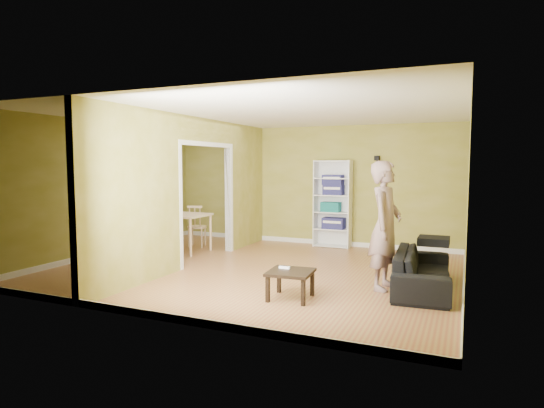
{
  "coord_description": "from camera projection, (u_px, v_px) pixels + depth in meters",
  "views": [
    {
      "loc": [
        3.24,
        -6.86,
        1.77
      ],
      "look_at": [
        0.2,
        0.2,
        1.1
      ],
      "focal_mm": 30.0,
      "sensor_mm": 36.0,
      "label": 1
    }
  ],
  "objects": [
    {
      "name": "room_shell",
      "position": [
        256.0,
        193.0,
        7.59
      ],
      "size": [
        6.5,
        6.5,
        6.5
      ],
      "color": "olive",
      "rests_on": "ground"
    },
    {
      "name": "partition",
      "position": [
        195.0,
        191.0,
        8.06
      ],
      "size": [
        0.22,
        5.5,
        2.6
      ],
      "primitive_type": null,
      "color": "#A49D4F",
      "rests_on": "ground"
    },
    {
      "name": "wall_speaker",
      "position": [
        377.0,
        158.0,
        9.41
      ],
      "size": [
        0.1,
        0.1,
        0.1
      ],
      "primitive_type": "cube",
      "color": "black",
      "rests_on": "room_shell"
    },
    {
      "name": "sofa",
      "position": [
        423.0,
        264.0,
        6.43
      ],
      "size": [
        1.94,
        0.92,
        0.72
      ],
      "primitive_type": "imported",
      "rotation": [
        0.0,
        0.0,
        1.63
      ],
      "color": "black",
      "rests_on": "ground"
    },
    {
      "name": "person",
      "position": [
        386.0,
        214.0,
        6.39
      ],
      "size": [
        0.84,
        0.69,
        2.14
      ],
      "primitive_type": "imported",
      "rotation": [
        0.0,
        0.0,
        1.45
      ],
      "color": "slate",
      "rests_on": "ground"
    },
    {
      "name": "bookshelf",
      "position": [
        333.0,
        204.0,
        9.77
      ],
      "size": [
        0.78,
        0.34,
        1.86
      ],
      "color": "white",
      "rests_on": "ground"
    },
    {
      "name": "paper_box_navy_a",
      "position": [
        334.0,
        223.0,
        9.75
      ],
      "size": [
        0.46,
        0.3,
        0.24
      ],
      "primitive_type": "cube",
      "color": "navy",
      "rests_on": "bookshelf"
    },
    {
      "name": "paper_box_teal",
      "position": [
        331.0,
        207.0,
        9.75
      ],
      "size": [
        0.4,
        0.26,
        0.2
      ],
      "primitive_type": "cube",
      "color": "#216967",
      "rests_on": "bookshelf"
    },
    {
      "name": "paper_box_navy_b",
      "position": [
        334.0,
        190.0,
        9.69
      ],
      "size": [
        0.42,
        0.27,
        0.21
      ],
      "primitive_type": "cube",
      "color": "#111855",
      "rests_on": "bookshelf"
    },
    {
      "name": "paper_box_navy_c",
      "position": [
        333.0,
        180.0,
        9.68
      ],
      "size": [
        0.42,
        0.27,
        0.22
      ],
      "primitive_type": "cube",
      "color": "navy",
      "rests_on": "bookshelf"
    },
    {
      "name": "coffee_table",
      "position": [
        291.0,
        275.0,
        5.97
      ],
      "size": [
        0.57,
        0.57,
        0.38
      ],
      "rotation": [
        0.0,
        0.0,
        0.08
      ],
      "color": "black",
      "rests_on": "ground"
    },
    {
      "name": "game_controller",
      "position": [
        284.0,
        267.0,
        6.09
      ],
      "size": [
        0.15,
        0.04,
        0.03
      ],
      "primitive_type": "cube",
      "color": "white",
      "rests_on": "coffee_table"
    },
    {
      "name": "dining_table",
      "position": [
        177.0,
        217.0,
        9.23
      ],
      "size": [
        1.24,
        0.82,
        0.77
      ],
      "rotation": [
        0.0,
        0.0,
        -0.02
      ],
      "color": "tan",
      "rests_on": "ground"
    },
    {
      "name": "chair_left",
      "position": [
        149.0,
        224.0,
        9.56
      ],
      "size": [
        0.63,
        0.63,
        1.04
      ],
      "primitive_type": null,
      "rotation": [
        0.0,
        0.0,
        -1.15
      ],
      "color": "#D8BD76",
      "rests_on": "ground"
    },
    {
      "name": "chair_near",
      "position": [
        158.0,
        231.0,
        8.69
      ],
      "size": [
        0.46,
        0.46,
        1.0
      ],
      "primitive_type": null,
      "rotation": [
        0.0,
        0.0,
        0.0
      ],
      "color": "tan",
      "rests_on": "ground"
    },
    {
      "name": "chair_far",
      "position": [
        197.0,
        226.0,
        9.8
      ],
      "size": [
        0.52,
        0.52,
        0.9
      ],
      "primitive_type": null,
      "rotation": [
        0.0,
        0.0,
        3.44
      ],
      "color": "tan",
      "rests_on": "ground"
    }
  ]
}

